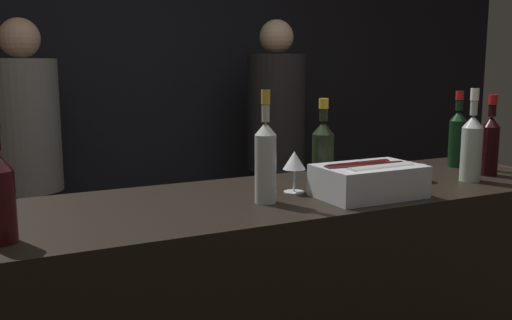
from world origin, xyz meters
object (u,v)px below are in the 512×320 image
object	(u,v)px
candle_votive	(418,173)
champagne_bottle	(323,149)
person_blond_tee	(28,159)
wine_glass	(294,162)
white_wine_bottle	(472,145)
person_in_hoodie	(276,142)
red_wine_bottle_burgundy	(457,136)
red_wine_bottle_tall	(490,142)
rose_wine_bottle	(266,158)
ice_bin_with_bottles	(369,179)

from	to	relation	value
candle_votive	champagne_bottle	bearing A→B (deg)	157.74
champagne_bottle	person_blond_tee	xyz separation A→B (m)	(-0.93, 1.46, -0.19)
person_blond_tee	wine_glass	bearing A→B (deg)	-122.02
white_wine_bottle	person_blond_tee	bearing A→B (deg)	130.71
person_in_hoodie	person_blond_tee	bearing A→B (deg)	41.59
red_wine_bottle_burgundy	champagne_bottle	distance (m)	0.72
wine_glass	person_in_hoodie	world-z (taller)	person_in_hoodie
red_wine_bottle_burgundy	wine_glass	bearing A→B (deg)	-171.84
candle_votive	champagne_bottle	world-z (taller)	champagne_bottle
red_wine_bottle_tall	wine_glass	bearing A→B (deg)	175.03
champagne_bottle	person_blond_tee	size ratio (longest dim) A/B	0.19
white_wine_bottle	red_wine_bottle_burgundy	bearing A→B (deg)	53.39
candle_votive	person_blond_tee	distance (m)	2.04
candle_votive	person_in_hoodie	xyz separation A→B (m)	(0.19, 1.49, -0.07)
white_wine_bottle	person_in_hoodie	size ratio (longest dim) A/B	0.21
white_wine_bottle	rose_wine_bottle	bearing A→B (deg)	177.43
rose_wine_bottle	wine_glass	bearing A→B (deg)	28.76
person_in_hoodie	ice_bin_with_bottles	bearing A→B (deg)	117.80
rose_wine_bottle	champagne_bottle	world-z (taller)	rose_wine_bottle
rose_wine_bottle	person_blond_tee	size ratio (longest dim) A/B	0.22
ice_bin_with_bottles	rose_wine_bottle	world-z (taller)	rose_wine_bottle
ice_bin_with_bottles	red_wine_bottle_tall	xyz separation A→B (m)	(0.68, 0.09, 0.07)
red_wine_bottle_burgundy	rose_wine_bottle	distance (m)	1.08
wine_glass	rose_wine_bottle	bearing A→B (deg)	-151.24
red_wine_bottle_burgundy	red_wine_bottle_tall	world-z (taller)	red_wine_bottle_burgundy
wine_glass	ice_bin_with_bottles	bearing A→B (deg)	-41.17
candle_votive	champagne_bottle	xyz separation A→B (m)	(-0.34, 0.14, 0.10)
candle_votive	person_in_hoodie	bearing A→B (deg)	82.69
rose_wine_bottle	red_wine_bottle_tall	bearing A→B (deg)	0.64
wine_glass	champagne_bottle	size ratio (longest dim) A/B	0.46
rose_wine_bottle	champagne_bottle	bearing A→B (deg)	28.92
red_wine_bottle_tall	person_blond_tee	xyz separation A→B (m)	(-1.61, 1.64, -0.19)
ice_bin_with_bottles	person_blond_tee	xyz separation A→B (m)	(-0.93, 1.73, -0.12)
red_wine_bottle_burgundy	champagne_bottle	xyz separation A→B (m)	(-0.72, -0.03, -0.01)
candle_votive	rose_wine_bottle	world-z (taller)	rose_wine_bottle
white_wine_bottle	person_blond_tee	size ratio (longest dim) A/B	0.21
ice_bin_with_bottles	wine_glass	distance (m)	0.26
ice_bin_with_bottles	champagne_bottle	bearing A→B (deg)	91.46
red_wine_bottle_burgundy	person_in_hoodie	world-z (taller)	person_in_hoodie
ice_bin_with_bottles	champagne_bottle	xyz separation A→B (m)	(-0.01, 0.27, 0.07)
red_wine_bottle_tall	person_blond_tee	size ratio (longest dim) A/B	0.19
rose_wine_bottle	person_in_hoodie	size ratio (longest dim) A/B	0.21
red_wine_bottle_tall	rose_wine_bottle	distance (m)	1.03
white_wine_bottle	person_blond_tee	distance (m)	2.24
wine_glass	red_wine_bottle_burgundy	bearing A→B (deg)	8.16
rose_wine_bottle	white_wine_bottle	xyz separation A→B (m)	(0.87, -0.04, -0.01)
wine_glass	red_wine_bottle_tall	size ratio (longest dim) A/B	0.45
wine_glass	person_blond_tee	bearing A→B (deg)	115.35
red_wine_bottle_tall	person_blond_tee	bearing A→B (deg)	134.51
red_wine_bottle_tall	rose_wine_bottle	bearing A→B (deg)	-179.36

